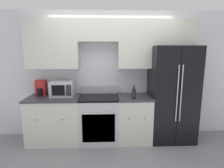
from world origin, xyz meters
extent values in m
plane|color=gray|center=(0.00, 0.00, 0.00)|extent=(12.00, 12.00, 0.00)
cube|color=silver|center=(0.00, 0.66, 1.30)|extent=(8.00, 0.06, 2.60)
cube|color=beige|center=(-1.14, 0.46, 1.93)|extent=(1.00, 0.33, 0.93)
cube|color=beige|center=(-0.26, 0.46, 2.18)|extent=(0.76, 0.33, 0.42)
cube|color=beige|center=(0.88, 0.46, 1.93)|extent=(1.52, 0.33, 0.93)
cube|color=beige|center=(-1.14, 0.31, 0.44)|extent=(1.00, 0.62, 0.88)
cube|color=#383842|center=(-1.14, 0.31, 0.90)|extent=(1.02, 0.64, 0.03)
sphere|color=black|center=(-1.36, 0.00, 0.57)|extent=(0.03, 0.03, 0.03)
sphere|color=black|center=(-0.92, 0.00, 0.57)|extent=(0.03, 0.03, 0.03)
cube|color=beige|center=(0.44, 0.31, 0.44)|extent=(0.64, 0.62, 0.88)
cube|color=#383842|center=(0.44, 0.31, 0.90)|extent=(0.67, 0.64, 0.03)
sphere|color=black|center=(0.30, 0.00, 0.57)|extent=(0.03, 0.03, 0.03)
sphere|color=black|center=(0.59, 0.00, 0.57)|extent=(0.03, 0.03, 0.03)
cube|color=#B7B7BC|center=(-0.26, 0.31, 0.44)|extent=(0.76, 0.62, 0.88)
cube|color=black|center=(-0.26, 0.01, 0.39)|extent=(0.61, 0.01, 0.56)
cube|color=black|center=(-0.26, 0.31, 0.90)|extent=(0.76, 0.62, 0.04)
cube|color=#B7B7BC|center=(-0.26, 0.59, 1.00)|extent=(0.76, 0.04, 0.16)
cylinder|color=silver|center=(-0.26, -0.02, 0.68)|extent=(0.61, 0.02, 0.02)
cube|color=black|center=(1.20, 0.34, 0.95)|extent=(0.88, 0.69, 1.89)
cube|color=black|center=(1.20, 0.00, 0.95)|extent=(0.01, 0.01, 1.74)
cylinder|color=#B7B7BC|center=(1.17, -0.02, 1.04)|extent=(0.02, 0.02, 1.04)
cylinder|color=#B7B7BC|center=(1.24, -0.02, 1.04)|extent=(0.02, 0.02, 1.04)
cube|color=#B7B7BC|center=(-0.98, 0.40, 1.07)|extent=(0.44, 0.36, 0.30)
cube|color=black|center=(-1.02, 0.22, 1.07)|extent=(0.24, 0.01, 0.20)
cube|color=#262628|center=(-0.82, 0.22, 1.07)|extent=(0.10, 0.01, 0.21)
cylinder|color=black|center=(0.40, 0.12, 1.01)|extent=(0.08, 0.08, 0.18)
cylinder|color=black|center=(0.40, 0.12, 1.12)|extent=(0.03, 0.03, 0.05)
cylinder|color=black|center=(0.40, 0.12, 1.16)|extent=(0.04, 0.04, 0.02)
cube|color=#B22323|center=(-1.43, 0.49, 1.07)|extent=(0.19, 0.16, 0.31)
cylinder|color=black|center=(-1.43, 0.40, 1.00)|extent=(0.11, 0.11, 0.14)
camera|label=1|loc=(-0.13, -3.03, 1.77)|focal=28.00mm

